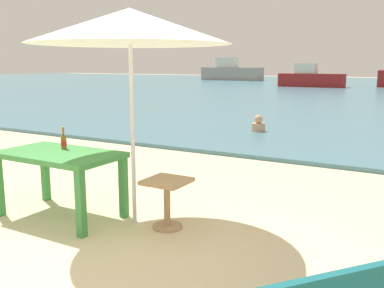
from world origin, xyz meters
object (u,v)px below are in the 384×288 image
Objects in this scene: picnic_table_green at (59,161)px; patio_umbrella at (130,26)px; boat_tanker at (310,78)px; side_table_wood at (167,196)px; beer_bottle_amber at (64,141)px; swimmer_person at (258,125)px; boat_sailboat at (231,72)px.

patio_umbrella is (0.87, 0.24, 1.47)m from picnic_table_green.
side_table_wood is at bearing -78.07° from boat_tanker.
beer_bottle_amber is 6.58m from swimmer_person.
boat_tanker is at bearing 99.28° from beer_bottle_amber.
picnic_table_green is 3.41× the size of swimmer_person.
patio_umbrella is 0.36× the size of boat_sailboat.
beer_bottle_amber reaches higher than picnic_table_green.
patio_umbrella reaches higher than beer_bottle_amber.
picnic_table_green is 0.28m from beer_bottle_amber.
side_table_wood is 1.32× the size of swimmer_person.
boat_tanker is 0.73× the size of boat_sailboat.
patio_umbrella is at bearing 4.67° from beer_bottle_amber.
beer_bottle_amber is 1.59m from patio_umbrella.
swimmer_person is (-0.21, 6.72, -0.41)m from picnic_table_green.
picnic_table_green is at bearing -67.87° from boat_sailboat.
patio_umbrella reaches higher than side_table_wood.
patio_umbrella is 1.81m from side_table_wood.
picnic_table_green is at bearing -61.56° from beer_bottle_amber.
patio_umbrella is 4.26× the size of side_table_wood.
boat_tanker reaches higher than swimmer_person.
picnic_table_green is 41.22m from boat_sailboat.
beer_bottle_amber is at bearing -67.90° from boat_sailboat.
boat_tanker is (-4.56, 22.11, 0.46)m from swimmer_person.
side_table_wood is at bearing 8.63° from patio_umbrella.
swimmer_person is at bearing -64.04° from boat_sailboat.
boat_sailboat is at bearing 113.90° from side_table_wood.
boat_sailboat is at bearing 112.13° from picnic_table_green.
side_table_wood is (1.26, 0.30, -0.30)m from picnic_table_green.
boat_sailboat is at bearing 113.37° from patio_umbrella.
beer_bottle_amber is 29.04m from boat_tanker.
boat_tanker is at bearing 101.16° from patio_umbrella.
picnic_table_green is 2.59× the size of side_table_wood.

